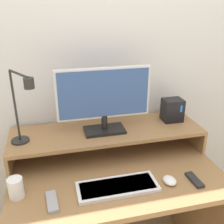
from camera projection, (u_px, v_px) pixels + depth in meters
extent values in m
cube|color=silver|center=(99.00, 66.00, 1.64)|extent=(6.00, 0.05, 2.50)
cube|color=olive|center=(115.00, 171.00, 1.47)|extent=(1.14, 0.73, 0.03)
cube|color=olive|center=(196.00, 206.00, 1.74)|extent=(0.03, 0.73, 0.73)
cube|color=olive|center=(11.00, 154.00, 1.49)|extent=(0.02, 0.35, 0.13)
cube|color=olive|center=(190.00, 132.00, 1.74)|extent=(0.02, 0.35, 0.13)
cube|color=olive|center=(107.00, 131.00, 1.58)|extent=(1.14, 0.35, 0.02)
cube|color=black|center=(104.00, 130.00, 1.55)|extent=(0.24, 0.14, 0.02)
cylinder|color=black|center=(104.00, 122.00, 1.53)|extent=(0.04, 0.04, 0.08)
cube|color=silver|center=(104.00, 93.00, 1.47)|extent=(0.54, 0.02, 0.29)
cube|color=#2D4C8C|center=(104.00, 94.00, 1.46)|extent=(0.51, 0.01, 0.27)
cylinder|color=black|center=(20.00, 140.00, 1.44)|extent=(0.10, 0.10, 0.01)
cylinder|color=black|center=(15.00, 107.00, 1.36)|extent=(0.01, 0.01, 0.39)
cylinder|color=black|center=(18.00, 74.00, 1.23)|extent=(0.11, 0.17, 0.01)
cylinder|color=black|center=(29.00, 83.00, 1.17)|extent=(0.05, 0.05, 0.05)
cube|color=black|center=(172.00, 110.00, 1.67)|extent=(0.12, 0.10, 0.14)
cube|color=#1972F2|center=(181.00, 109.00, 1.63)|extent=(0.01, 0.00, 0.04)
cube|color=silver|center=(117.00, 187.00, 1.31)|extent=(0.41, 0.16, 0.02)
cube|color=#AFAFB3|center=(117.00, 186.00, 1.30)|extent=(0.37, 0.13, 0.01)
ellipsoid|color=white|center=(170.00, 180.00, 1.34)|extent=(0.07, 0.08, 0.03)
cube|color=#99999E|center=(52.00, 202.00, 1.21)|extent=(0.06, 0.14, 0.02)
cube|color=black|center=(194.00, 180.00, 1.36)|extent=(0.05, 0.13, 0.02)
cylinder|color=white|center=(16.00, 188.00, 1.23)|extent=(0.07, 0.07, 0.10)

